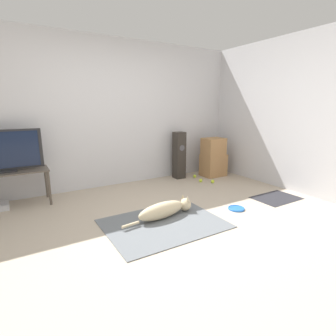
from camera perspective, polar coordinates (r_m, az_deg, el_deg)
ground_plane at (r=3.17m, az=-0.09°, el=-13.29°), size 12.00×12.00×0.00m
wall_back at (r=4.76m, az=-13.50°, el=11.25°), size 8.00×0.06×2.55m
wall_right at (r=4.73m, az=28.45°, el=10.02°), size 0.06×8.00×2.55m
area_rug at (r=3.31m, az=-0.93°, el=-11.98°), size 1.42×1.08×0.01m
dog at (r=3.44m, az=-0.48°, el=-8.99°), size 1.06×0.27×0.22m
frisbee at (r=3.86m, az=14.65°, el=-8.51°), size 0.23×0.23×0.03m
cardboard_box_lower at (r=5.51m, az=9.83°, el=0.62°), size 0.47×0.36×0.45m
cardboard_box_upper at (r=5.42m, az=9.88°, el=4.64°), size 0.42×0.33×0.34m
floor_speaker at (r=5.22m, az=2.43°, el=2.78°), size 0.20×0.21×0.92m
tv_stand at (r=4.32m, az=-32.41°, el=-1.61°), size 1.19×0.44×0.53m
tennis_ball_by_boxes at (r=5.01m, az=9.69°, el=-2.90°), size 0.07×0.07×0.07m
tennis_ball_near_speaker at (r=5.05m, az=7.11°, el=-2.70°), size 0.07×0.07×0.07m
tennis_ball_loose_on_carpet at (r=5.33m, az=5.85°, el=-1.79°), size 0.07×0.07×0.07m
door_mat at (r=4.51m, az=22.50°, el=-6.03°), size 0.72×0.50×0.01m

